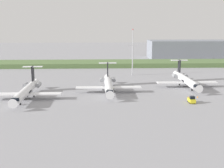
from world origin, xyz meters
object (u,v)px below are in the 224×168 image
antenna_mast (133,56)px  safety_cone_mid_marker (198,97)px  safety_cone_front_marker (188,97)px  baggage_tug (192,100)px  regional_jet_second (108,85)px  regional_jet_nearest (26,91)px  regional_jet_third (186,80)px

antenna_mast → safety_cone_mid_marker: (16.69, -43.36, -8.61)m
antenna_mast → safety_cone_mid_marker: bearing=-68.9°
safety_cone_front_marker → safety_cone_mid_marker: same height
antenna_mast → baggage_tug: size_ratio=6.66×
antenna_mast → regional_jet_second: bearing=-110.2°
baggage_tug → safety_cone_front_marker: 6.72m
antenna_mast → safety_cone_front_marker: antenna_mast is taller
regional_jet_second → antenna_mast: size_ratio=1.45×
regional_jet_second → safety_cone_front_marker: 27.78m
regional_jet_nearest → antenna_mast: antenna_mast is taller
regional_jet_second → safety_cone_mid_marker: regional_jet_second is taller
regional_jet_second → safety_cone_front_marker: (25.78, -10.10, -2.26)m
regional_jet_third → baggage_tug: bearing=-102.0°
safety_cone_front_marker → regional_jet_third: bearing=76.4°
regional_jet_third → safety_cone_mid_marker: bearing=-93.7°
baggage_tug → safety_cone_mid_marker: (4.00, 6.51, -0.73)m
baggage_tug → safety_cone_front_marker: (0.90, 6.62, -0.73)m
regional_jet_nearest → regional_jet_third: 59.07m
regional_jet_second → antenna_mast: 35.88m
safety_cone_mid_marker → safety_cone_front_marker: bearing=177.8°
regional_jet_nearest → safety_cone_mid_marker: size_ratio=56.36×
baggage_tug → safety_cone_mid_marker: baggage_tug is taller
safety_cone_front_marker → regional_jet_nearest: bearing=178.4°
regional_jet_third → baggage_tug: 24.80m
regional_jet_second → antenna_mast: antenna_mast is taller
regional_jet_second → regional_jet_third: size_ratio=1.00×
baggage_tug → safety_cone_front_marker: baggage_tug is taller
regional_jet_nearest → safety_cone_front_marker: bearing=-1.6°
regional_jet_second → safety_cone_mid_marker: (28.88, -10.22, -2.26)m
regional_jet_second → baggage_tug: bearing=-33.9°
regional_jet_nearest → safety_cone_mid_marker: 55.75m
baggage_tug → safety_cone_mid_marker: size_ratio=5.82×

